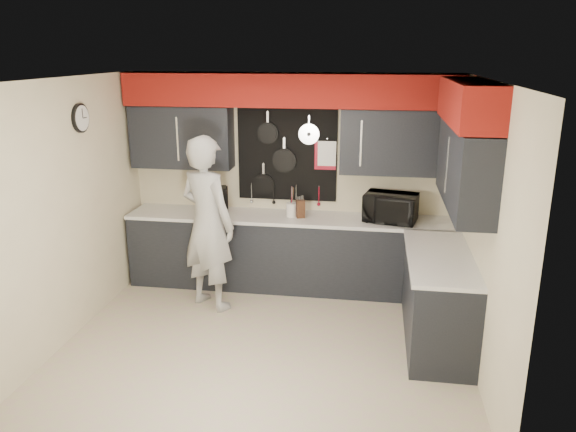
% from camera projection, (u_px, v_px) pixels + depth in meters
% --- Properties ---
extents(ground, '(4.00, 4.00, 0.00)m').
position_uv_depth(ground, '(265.00, 343.00, 5.67)').
color(ground, '#BCA792').
rests_on(ground, ground).
extents(back_wall_assembly, '(4.00, 0.36, 2.60)m').
position_uv_depth(back_wall_assembly, '(290.00, 124.00, 6.62)').
color(back_wall_assembly, beige).
rests_on(back_wall_assembly, ground).
extents(right_wall_assembly, '(0.36, 3.50, 2.60)m').
position_uv_depth(right_wall_assembly, '(468.00, 154.00, 5.10)').
color(right_wall_assembly, beige).
rests_on(right_wall_assembly, ground).
extents(left_wall_assembly, '(0.05, 3.50, 2.60)m').
position_uv_depth(left_wall_assembly, '(69.00, 208.00, 5.61)').
color(left_wall_assembly, beige).
rests_on(left_wall_assembly, ground).
extents(base_cabinets, '(3.95, 2.20, 0.92)m').
position_uv_depth(base_cabinets, '(325.00, 263.00, 6.54)').
color(base_cabinets, black).
rests_on(base_cabinets, ground).
extents(microwave, '(0.67, 0.52, 0.33)m').
position_uv_depth(microwave, '(390.00, 208.00, 6.53)').
color(microwave, black).
rests_on(microwave, base_cabinets).
extents(knife_block, '(0.12, 0.12, 0.21)m').
position_uv_depth(knife_block, '(300.00, 209.00, 6.69)').
color(knife_block, '#381B12').
rests_on(knife_block, base_cabinets).
extents(utensil_crock, '(0.13, 0.13, 0.16)m').
position_uv_depth(utensil_crock, '(291.00, 210.00, 6.75)').
color(utensil_crock, silver).
rests_on(utensil_crock, base_cabinets).
extents(coffee_maker, '(0.22, 0.25, 0.32)m').
position_uv_depth(coffee_maker, '(220.00, 199.00, 6.92)').
color(coffee_maker, black).
rests_on(coffee_maker, base_cabinets).
extents(person, '(0.86, 0.76, 1.98)m').
position_uv_depth(person, '(208.00, 224.00, 6.25)').
color(person, '#AAA9A7').
rests_on(person, ground).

